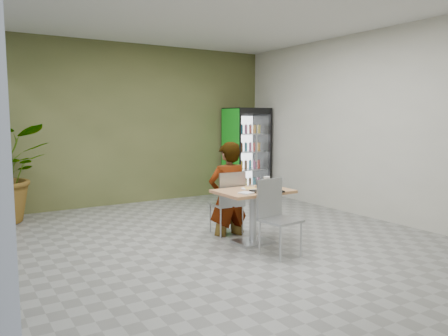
{
  "coord_description": "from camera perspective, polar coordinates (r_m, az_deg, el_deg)",
  "views": [
    {
      "loc": [
        -3.1,
        -4.95,
        1.73
      ],
      "look_at": [
        0.24,
        0.44,
        1.0
      ],
      "focal_mm": 35.0,
      "sensor_mm": 36.0,
      "label": 1
    }
  ],
  "objects": [
    {
      "name": "chair_far",
      "position": [
        6.43,
        0.69,
        -3.96
      ],
      "size": [
        0.46,
        0.46,
        0.95
      ],
      "rotation": [
        0.0,
        0.0,
        3.05
      ],
      "color": "#AAADAF",
      "rests_on": "ground"
    },
    {
      "name": "chair_near",
      "position": [
        5.58,
        6.67,
        -5.56
      ],
      "size": [
        0.47,
        0.48,
        0.96
      ],
      "rotation": [
        0.0,
        0.0,
        0.11
      ],
      "color": "#AAADAF",
      "rests_on": "ground"
    },
    {
      "name": "seated_woman",
      "position": [
        6.48,
        0.52,
        -4.0
      ],
      "size": [
        0.66,
        0.46,
        1.69
      ],
      "primitive_type": "imported",
      "rotation": [
        0.0,
        0.0,
        3.05
      ],
      "color": "black",
      "rests_on": "ground"
    },
    {
      "name": "room_envelope",
      "position": [
        5.85,
        0.24,
        5.28
      ],
      "size": [
        6.0,
        7.0,
        3.2
      ],
      "primitive_type": null,
      "color": "beige",
      "rests_on": "ground"
    },
    {
      "name": "ground",
      "position": [
        6.1,
        0.23,
        -9.93
      ],
      "size": [
        7.0,
        7.0,
        0.0
      ],
      "primitive_type": "plane",
      "color": "gray",
      "rests_on": "ground"
    },
    {
      "name": "pizza_plate",
      "position": [
        6.06,
        3.45,
        -2.61
      ],
      "size": [
        0.32,
        0.25,
        0.03
      ],
      "color": "white",
      "rests_on": "dining_table"
    },
    {
      "name": "beverage_fridge",
      "position": [
        9.8,
        2.98,
        2.14
      ],
      "size": [
        0.91,
        0.71,
        1.95
      ],
      "rotation": [
        0.0,
        0.0,
        0.03
      ],
      "color": "black",
      "rests_on": "ground"
    },
    {
      "name": "cafeteria_tray",
      "position": [
        5.84,
        5.63,
        -3.02
      ],
      "size": [
        0.42,
        0.33,
        0.02
      ],
      "primitive_type": "cube",
      "rotation": [
        0.0,
        0.0,
        -0.13
      ],
      "color": "black",
      "rests_on": "dining_table"
    },
    {
      "name": "napkin_stack",
      "position": [
        5.68,
        2.89,
        -3.28
      ],
      "size": [
        0.2,
        0.2,
        0.02
      ],
      "primitive_type": "cube",
      "rotation": [
        0.0,
        0.0,
        0.37
      ],
      "color": "white",
      "rests_on": "dining_table"
    },
    {
      "name": "dining_table",
      "position": [
        6.02,
        3.83,
        -4.89
      ],
      "size": [
        1.01,
        0.72,
        0.75
      ],
      "rotation": [
        0.0,
        0.0,
        0.02
      ],
      "color": "#B5714D",
      "rests_on": "ground"
    },
    {
      "name": "potted_plant",
      "position": [
        8.03,
        -27.02,
        -0.63
      ],
      "size": [
        1.52,
        1.32,
        1.65
      ],
      "primitive_type": "imported",
      "rotation": [
        0.0,
        0.0,
        -0.03
      ],
      "color": "#285D25",
      "rests_on": "ground"
    },
    {
      "name": "soda_cup",
      "position": [
        6.18,
        5.59,
        -1.88
      ],
      "size": [
        0.09,
        0.09,
        0.16
      ],
      "color": "white",
      "rests_on": "dining_table"
    }
  ]
}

